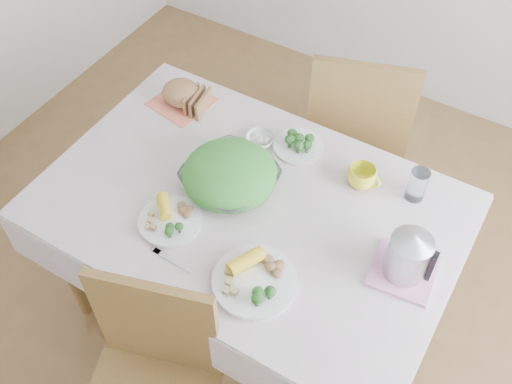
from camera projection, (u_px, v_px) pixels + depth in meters
The scene contains 17 objects.
floor at pixel (250, 307), 2.75m from camera, with size 3.60×3.60×0.00m, color brown.
dining_table at pixel (249, 263), 2.46m from camera, with size 1.40×0.90×0.75m, color brown.
tablecloth at pixel (248, 205), 2.17m from camera, with size 1.50×1.00×0.01m, color beige.
chair_far at pixel (357, 130), 2.84m from camera, with size 0.45×0.45×1.01m, color brown.
salad_bowl at pixel (230, 179), 2.19m from camera, with size 0.33×0.33×0.08m, color white.
dinner_plate_left at pixel (170, 221), 2.10m from camera, with size 0.23×0.23×0.02m, color white.
dinner_plate_right at pixel (255, 282), 1.94m from camera, with size 0.28×0.28×0.02m, color white.
broccoli_plate at pixel (299, 146), 2.34m from camera, with size 0.20×0.20×0.02m, color beige.
napkin at pixel (182, 102), 2.52m from camera, with size 0.23×0.23×0.00m, color #F37857.
bread_loaf at pixel (181, 92), 2.47m from camera, with size 0.16×0.15×0.10m, color brown.
fruit_bowl at pixel (260, 140), 2.35m from camera, with size 0.11×0.11×0.04m, color white.
yellow_mug at pixel (362, 177), 2.19m from camera, with size 0.11×0.11×0.09m, color yellow.
glass_tumbler at pixel (417, 185), 2.14m from camera, with size 0.07×0.07×0.13m, color white.
pink_tray at pixel (403, 271), 1.97m from camera, with size 0.21×0.21×0.02m, color pink.
electric_kettle at pixel (410, 252), 1.89m from camera, with size 0.14×0.14×0.20m, color #B2B5BA.
fork_right at pixel (247, 276), 1.97m from camera, with size 0.02×0.17×0.00m, color silver.
knife at pixel (173, 260), 2.01m from camera, with size 0.02×0.17×0.00m, color silver.
Camera 1 is at (0.72, -1.15, 2.45)m, focal length 42.00 mm.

